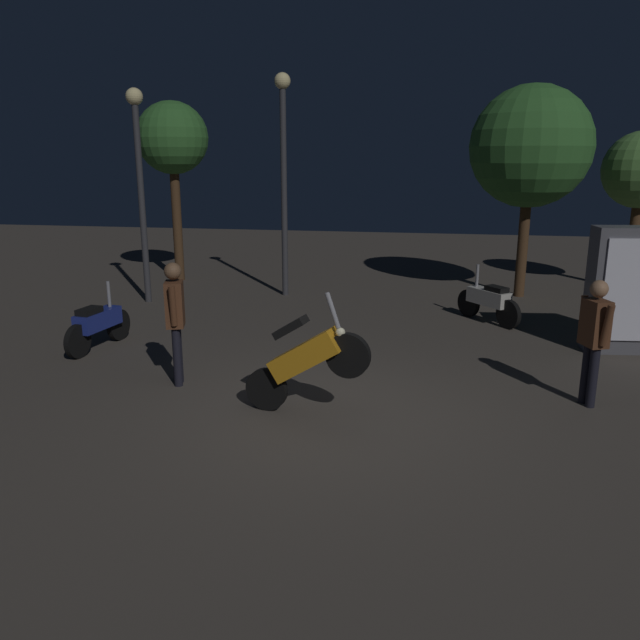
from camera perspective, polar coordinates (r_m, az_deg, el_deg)
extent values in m
plane|color=#4C443D|center=(8.06, 1.08, -8.79)|extent=(40.00, 40.00, 0.00)
cylinder|color=black|center=(8.21, -4.87, -6.28)|extent=(0.57, 0.20, 0.56)
cylinder|color=black|center=(7.63, 2.56, -3.23)|extent=(0.57, 0.20, 0.56)
cube|color=orange|center=(7.83, -1.29, -3.23)|extent=(1.00, 0.47, 0.76)
cube|color=black|center=(7.80, -2.67, -0.66)|extent=(0.46, 0.31, 0.32)
cylinder|color=gray|center=(7.54, 1.16, 0.88)|extent=(0.21, 0.10, 0.44)
sphere|color=#F2EABF|center=(7.58, 1.86, -1.14)|extent=(0.12, 0.12, 0.12)
cylinder|color=black|center=(10.97, -21.14, -1.82)|extent=(0.18, 0.57, 0.56)
cylinder|color=black|center=(11.80, -17.82, -0.41)|extent=(0.18, 0.57, 0.56)
cube|color=navy|center=(11.32, -19.51, 0.03)|extent=(0.43, 0.98, 0.30)
cube|color=black|center=(11.12, -20.22, 0.78)|extent=(0.30, 0.47, 0.10)
cylinder|color=gray|center=(11.51, -18.63, 2.26)|extent=(0.07, 0.07, 0.45)
sphere|color=#F2EABF|center=(11.66, -18.21, 0.80)|extent=(0.12, 0.12, 0.12)
cylinder|color=black|center=(12.50, 16.73, 0.50)|extent=(0.43, 0.50, 0.56)
cylinder|color=black|center=(13.26, 13.34, 1.52)|extent=(0.43, 0.50, 0.56)
cube|color=beige|center=(12.82, 15.05, 2.02)|extent=(0.84, 0.92, 0.30)
cube|color=black|center=(12.64, 15.74, 2.73)|extent=(0.47, 0.49, 0.10)
cylinder|color=gray|center=(12.99, 14.09, 3.94)|extent=(0.08, 0.08, 0.45)
sphere|color=#F2EABF|center=(13.13, 13.70, 2.62)|extent=(0.12, 0.12, 0.12)
cylinder|color=black|center=(9.33, -12.75, -2.99)|extent=(0.12, 0.12, 0.87)
cylinder|color=black|center=(9.18, -12.84, -3.29)|extent=(0.12, 0.12, 0.87)
cube|color=#59331E|center=(9.06, -13.06, 1.41)|extent=(0.34, 0.42, 0.64)
sphere|color=brown|center=(8.97, -13.23, 4.35)|extent=(0.24, 0.24, 0.24)
cylinder|color=#59331E|center=(9.29, -12.93, 1.94)|extent=(0.14, 0.21, 0.59)
cylinder|color=#59331E|center=(8.82, -13.22, 1.26)|extent=(0.14, 0.21, 0.59)
cylinder|color=black|center=(9.08, 22.97, -4.48)|extent=(0.12, 0.12, 0.82)
cylinder|color=black|center=(8.95, 23.52, -4.80)|extent=(0.12, 0.12, 0.82)
cube|color=#59331E|center=(8.82, 23.71, -0.25)|extent=(0.35, 0.42, 0.61)
sphere|color=#9E7251|center=(8.73, 24.01, 2.60)|extent=(0.23, 0.23, 0.23)
cylinder|color=#59331E|center=(9.01, 22.90, 0.33)|extent=(0.15, 0.20, 0.56)
cylinder|color=#59331E|center=(8.62, 24.60, -0.45)|extent=(0.15, 0.20, 0.56)
cylinder|color=#38383D|center=(14.48, -15.85, 9.89)|extent=(0.14, 0.14, 4.27)
sphere|color=#F9E59E|center=(14.49, -16.51, 18.88)|extent=(0.36, 0.36, 0.36)
cylinder|color=#38383D|center=(14.66, -3.28, 11.22)|extent=(0.14, 0.14, 4.66)
sphere|color=#F9E59E|center=(14.72, -3.43, 20.85)|extent=(0.36, 0.36, 0.36)
cylinder|color=#4C331E|center=(17.20, 26.50, 6.20)|extent=(0.24, 0.24, 2.26)
cylinder|color=#4C331E|center=(17.00, -12.84, 8.58)|extent=(0.24, 0.24, 3.02)
sphere|color=#336B2D|center=(16.92, -13.26, 15.80)|extent=(1.81, 1.81, 1.81)
cylinder|color=#4C331E|center=(15.36, 17.92, 6.58)|extent=(0.24, 0.24, 2.46)
sphere|color=#336B2D|center=(15.24, 18.58, 14.70)|extent=(2.69, 2.69, 2.69)
cube|color=#595960|center=(11.67, 26.95, 2.41)|extent=(1.64, 0.67, 2.10)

